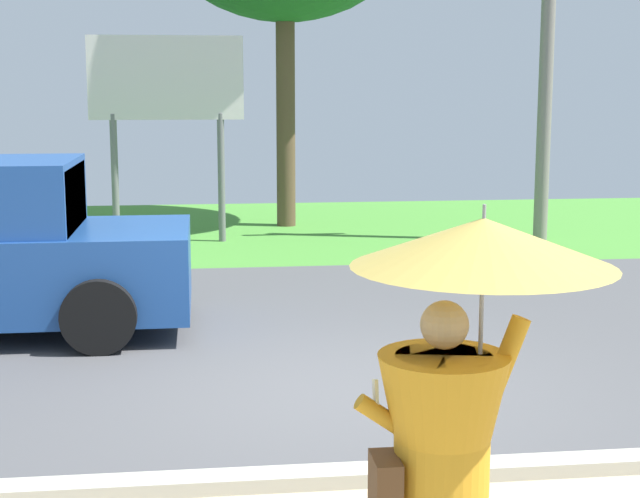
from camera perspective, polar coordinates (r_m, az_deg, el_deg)
The scene contains 4 objects.
ground_plane at distance 11.42m, azimuth -0.91°, elevation -4.08°, with size 40.00×22.00×0.20m.
monk_pedestrian at distance 4.48m, azimuth 7.91°, elevation -9.53°, with size 1.19×1.19×2.13m.
utility_pole at distance 17.08m, azimuth 13.34°, elevation 13.10°, with size 1.80×0.24×7.20m.
roadside_billboard at distance 16.64m, azimuth -9.08°, elevation 9.10°, with size 2.60×0.12×3.50m.
Camera 1 is at (-1.19, -8.09, 2.64)m, focal length 54.11 mm.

